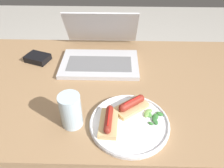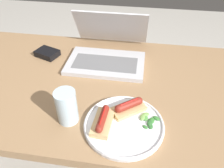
{
  "view_description": "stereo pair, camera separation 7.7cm",
  "coord_description": "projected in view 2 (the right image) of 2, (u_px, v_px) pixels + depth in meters",
  "views": [
    {
      "loc": [
        0.1,
        -0.68,
        1.33
      ],
      "look_at": [
        0.09,
        -0.08,
        0.83
      ],
      "focal_mm": 35.0,
      "sensor_mm": 36.0,
      "label": 1
    },
    {
      "loc": [
        0.18,
        -0.67,
        1.33
      ],
      "look_at": [
        0.09,
        -0.08,
        0.83
      ],
      "focal_mm": 35.0,
      "sensor_mm": 36.0,
      "label": 2
    }
  ],
  "objects": [
    {
      "name": "sausage_toast_left",
      "position": [
        103.0,
        121.0,
        0.68
      ],
      "size": [
        0.06,
        0.12,
        0.04
      ],
      "rotation": [
        0.0,
        0.0,
        4.66
      ],
      "color": "tan",
      "rests_on": "plate"
    },
    {
      "name": "desk",
      "position": [
        94.0,
        93.0,
        0.92
      ],
      "size": [
        1.42,
        0.71,
        0.77
      ],
      "color": "#93704C",
      "rests_on": "ground_plane"
    },
    {
      "name": "sausage_toast_middle",
      "position": [
        129.0,
        107.0,
        0.73
      ],
      "size": [
        0.13,
        0.12,
        0.04
      ],
      "rotation": [
        0.0,
        0.0,
        0.65
      ],
      "color": "tan",
      "rests_on": "plate"
    },
    {
      "name": "salad_pile",
      "position": [
        149.0,
        120.0,
        0.71
      ],
      "size": [
        0.07,
        0.07,
        0.01
      ],
      "color": "#2D662D",
      "rests_on": "plate"
    },
    {
      "name": "drinking_glass",
      "position": [
        67.0,
        107.0,
        0.69
      ],
      "size": [
        0.07,
        0.07,
        0.12
      ],
      "color": "silver",
      "rests_on": "desk"
    },
    {
      "name": "plate",
      "position": [
        124.0,
        124.0,
        0.7
      ],
      "size": [
        0.26,
        0.26,
        0.02
      ],
      "color": "silver",
      "rests_on": "desk"
    },
    {
      "name": "external_drive",
      "position": [
        47.0,
        53.0,
        1.02
      ],
      "size": [
        0.12,
        0.1,
        0.03
      ],
      "rotation": [
        0.0,
        0.0,
        -0.35
      ],
      "color": "black",
      "rests_on": "desk"
    },
    {
      "name": "laptop",
      "position": [
        107.0,
        52.0,
        0.98
      ],
      "size": [
        0.34,
        0.32,
        0.2
      ],
      "color": "#B7B7BC",
      "rests_on": "desk"
    }
  ]
}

